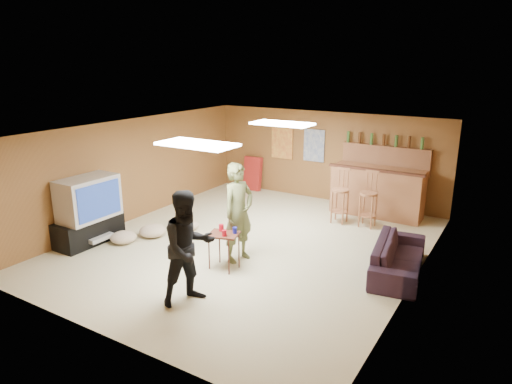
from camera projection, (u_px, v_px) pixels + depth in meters
The scene contains 32 objects.
ground at pixel (251, 245), 8.69m from camera, with size 7.00×7.00×0.00m, color #BDB590.
ceiling at pixel (250, 130), 8.08m from camera, with size 6.00×7.00×0.02m, color silver.
wall_back at pixel (326, 156), 11.25m from camera, with size 6.00×0.02×2.20m, color brown.
wall_front at pixel (97, 257), 5.51m from camera, with size 6.00×0.02×2.20m, color brown.
wall_left at pixel (133, 170), 9.88m from camera, with size 0.02×7.00×2.20m, color brown.
wall_right at pixel (418, 218), 6.88m from camera, with size 0.02×7.00×2.20m, color brown.
tv_stand at pixel (89, 230), 8.75m from camera, with size 0.55×1.30×0.50m, color black.
dvd_box at pixel (97, 237), 8.67m from camera, with size 0.35×0.50×0.08m, color #B2B2B7.
tv_body at pixel (88, 198), 8.53m from camera, with size 0.60×1.10×0.80m, color #B2B2B7.
tv_screen at pixel (99, 201), 8.38m from camera, with size 0.02×0.95×0.65m, color navy.
bar_counter at pixel (377, 192), 10.20m from camera, with size 2.00×0.60×1.10m, color brown.
bar_lip at pixel (375, 170), 9.85m from camera, with size 2.10×0.12×0.05m, color #3F1E14.
bar_shelf at pixel (386, 147), 10.31m from camera, with size 2.00×0.18×0.05m, color brown.
bar_backing at pixel (385, 160), 10.41m from camera, with size 2.00×0.14×0.60m, color brown.
poster_left at pixel (282, 142), 11.75m from camera, with size 0.60×0.03×0.85m, color #BF3F26.
poster_right at pixel (314, 145), 11.30m from camera, with size 0.55×0.03×0.80m, color #334C99.
folding_chair_stack at pixel (253, 173), 12.27m from camera, with size 0.50×0.14×0.90m, color maroon.
ceiling_panel_front at pixel (197, 144), 6.85m from camera, with size 1.20×0.60×0.04m, color white.
ceiling_panel_back at pixel (282, 124), 9.07m from camera, with size 1.20×0.60×0.04m, color white.
person_olive at pixel (238, 213), 7.82m from camera, with size 0.63×0.42×1.74m, color #575E36.
person_black at pixel (188, 248), 6.44m from camera, with size 0.81×0.63×1.68m, color black.
sofa at pixel (399, 257), 7.50m from camera, with size 1.87×0.73×0.55m, color black.
tray_table at pixel (224, 251), 7.63m from camera, with size 0.48×0.39×0.63m, color #3F1E14.
cup_red_near at pixel (221, 228), 7.64m from camera, with size 0.08×0.08×0.11m, color #B30B1B.
cup_red_far at pixel (224, 233), 7.42m from camera, with size 0.07×0.07×0.10m, color #B30B1B.
cup_blue at pixel (235, 230), 7.54m from camera, with size 0.07×0.07×0.10m, color navy.
bar_stool_left at pixel (340, 193), 9.71m from camera, with size 0.42×0.42×1.33m, color brown, non-canonical shape.
bar_stool_right at pixel (368, 200), 9.50m from camera, with size 0.37×0.37×1.17m, color brown, non-canonical shape.
cushion_near_tv at pixel (153, 231), 9.08m from camera, with size 0.53×0.53×0.24m, color tan.
cushion_mid at pixel (189, 225), 9.45m from camera, with size 0.40×0.40×0.18m, color tan.
cushion_far at pixel (123, 237), 8.76m from camera, with size 0.49×0.49×0.22m, color tan.
bottle_row at pixel (384, 140), 10.28m from camera, with size 1.76×0.08×0.26m, color #3F7233, non-canonical shape.
Camera 1 is at (4.29, -6.83, 3.39)m, focal length 32.00 mm.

